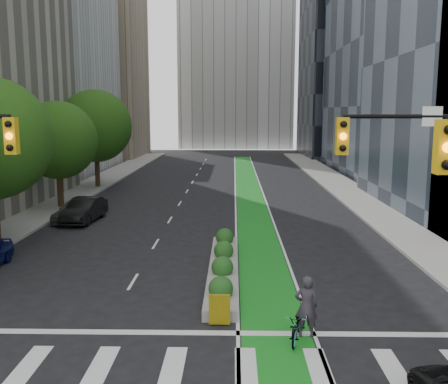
{
  "coord_description": "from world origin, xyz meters",
  "views": [
    {
      "loc": [
        1.65,
        -13.67,
        6.9
      ],
      "look_at": [
        1.17,
        10.83,
        3.0
      ],
      "focal_mm": 40.0,
      "sensor_mm": 36.0,
      "label": 1
    }
  ],
  "objects_px": {
    "parked_car_left_mid": "(84,210)",
    "median_planter": "(223,266)",
    "parked_car_left_far": "(75,211)",
    "cyclist": "(306,306)",
    "bicycle": "(297,326)"
  },
  "relations": [
    {
      "from": "bicycle",
      "to": "median_planter",
      "type": "bearing_deg",
      "value": 126.13
    },
    {
      "from": "parked_car_left_mid",
      "to": "parked_car_left_far",
      "type": "relative_size",
      "value": 1.03
    },
    {
      "from": "median_planter",
      "to": "bicycle",
      "type": "xyz_separation_m",
      "value": [
        2.41,
        -6.28,
        0.09
      ]
    },
    {
      "from": "parked_car_left_mid",
      "to": "median_planter",
      "type": "bearing_deg",
      "value": -43.93
    },
    {
      "from": "median_planter",
      "to": "parked_car_left_mid",
      "type": "height_order",
      "value": "parked_car_left_mid"
    },
    {
      "from": "bicycle",
      "to": "parked_car_left_far",
      "type": "bearing_deg",
      "value": 140.78
    },
    {
      "from": "bicycle",
      "to": "parked_car_left_mid",
      "type": "distance_m",
      "value": 20.29
    },
    {
      "from": "parked_car_left_far",
      "to": "median_planter",
      "type": "bearing_deg",
      "value": -41.49
    },
    {
      "from": "parked_car_left_mid",
      "to": "parked_car_left_far",
      "type": "bearing_deg",
      "value": 160.81
    },
    {
      "from": "median_planter",
      "to": "parked_car_left_far",
      "type": "relative_size",
      "value": 2.31
    },
    {
      "from": "parked_car_left_mid",
      "to": "cyclist",
      "type": "bearing_deg",
      "value": -49.37
    },
    {
      "from": "parked_car_left_far",
      "to": "bicycle",
      "type": "bearing_deg",
      "value": -48.22
    },
    {
      "from": "cyclist",
      "to": "parked_car_left_far",
      "type": "bearing_deg",
      "value": -51.62
    },
    {
      "from": "median_planter",
      "to": "cyclist",
      "type": "xyz_separation_m",
      "value": [
        2.7,
        -6.0,
        0.61
      ]
    },
    {
      "from": "cyclist",
      "to": "parked_car_left_mid",
      "type": "relative_size",
      "value": 0.43
    }
  ]
}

